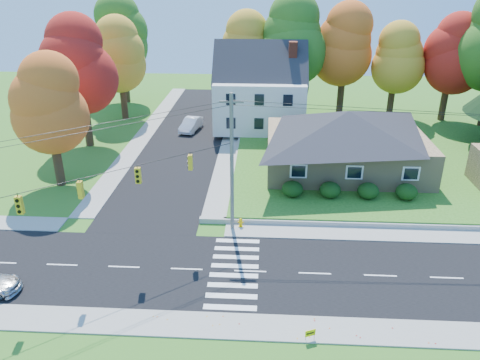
{
  "coord_description": "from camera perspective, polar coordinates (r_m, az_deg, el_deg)",
  "views": [
    {
      "loc": [
        0.75,
        -24.2,
        17.17
      ],
      "look_at": [
        -1.1,
        8.0,
        2.63
      ],
      "focal_mm": 35.0,
      "sensor_mm": 36.0,
      "label": 1
    }
  ],
  "objects": [
    {
      "name": "tree_lot_0",
      "position": [
        58.94,
        0.6,
        15.62
      ],
      "size": [
        6.72,
        6.72,
        12.51
      ],
      "color": "#3F2A19",
      "rests_on": "lawn"
    },
    {
      "name": "tree_lot_4",
      "position": [
        60.73,
        24.48,
        13.79
      ],
      "size": [
        6.72,
        6.72,
        12.51
      ],
      "color": "#3F2A19",
      "rests_on": "lawn"
    },
    {
      "name": "tree_west_3",
      "position": [
        67.65,
        -14.32,
        16.72
      ],
      "size": [
        7.84,
        7.84,
        14.6
      ],
      "color": "#3F2A19",
      "rests_on": "ground"
    },
    {
      "name": "hedge_row",
      "position": [
        38.19,
        13.16,
        -1.24
      ],
      "size": [
        10.7,
        1.7,
        1.27
      ],
      "color": "#163A10",
      "rests_on": "lawn"
    },
    {
      "name": "white_car",
      "position": [
        54.94,
        -5.99,
        6.76
      ],
      "size": [
        2.36,
        4.71,
        1.48
      ],
      "primitive_type": "imported",
      "rotation": [
        0.0,
        0.0,
        -0.18
      ],
      "color": "silver",
      "rests_on": "road_cross"
    },
    {
      "name": "tree_lot_3",
      "position": [
        59.96,
        18.55,
        13.93
      ],
      "size": [
        6.16,
        6.16,
        11.47
      ],
      "color": "#3F2A19",
      "rests_on": "lawn"
    },
    {
      "name": "tree_lot_2",
      "position": [
        59.5,
        12.69,
        15.78
      ],
      "size": [
        7.28,
        7.28,
        13.56
      ],
      "color": "#3F2A19",
      "rests_on": "lawn"
    },
    {
      "name": "tree_west_0",
      "position": [
        41.54,
        -22.38,
        8.5
      ],
      "size": [
        6.16,
        6.16,
        11.47
      ],
      "color": "#3F2A19",
      "rests_on": "ground"
    },
    {
      "name": "sidewalk_south",
      "position": [
        25.74,
        0.83,
        -17.45
      ],
      "size": [
        90.0,
        2.0,
        0.08
      ],
      "primitive_type": "cube",
      "color": "#9C9A90",
      "rests_on": "ground"
    },
    {
      "name": "road_main",
      "position": [
        29.68,
        1.26,
        -11.06
      ],
      "size": [
        90.0,
        8.0,
        0.02
      ],
      "primitive_type": "cube",
      "color": "black",
      "rests_on": "ground"
    },
    {
      "name": "colonial_house",
      "position": [
        53.7,
        2.49,
        10.69
      ],
      "size": [
        10.4,
        8.4,
        9.6
      ],
      "color": "silver",
      "rests_on": "lawn"
    },
    {
      "name": "fire_hydrant",
      "position": [
        34.12,
        0.08,
        -5.26
      ],
      "size": [
        0.41,
        0.33,
        0.74
      ],
      "color": "#E5AD00",
      "rests_on": "ground"
    },
    {
      "name": "lawn",
      "position": [
        49.79,
        17.35,
        3.26
      ],
      "size": [
        30.0,
        30.0,
        0.5
      ],
      "primitive_type": "cube",
      "color": "#3D7923",
      "rests_on": "ground"
    },
    {
      "name": "road_cross",
      "position": [
        53.77,
        -6.28,
        5.51
      ],
      "size": [
        8.0,
        44.0,
        0.02
      ],
      "primitive_type": "cube",
      "color": "black",
      "rests_on": "ground"
    },
    {
      "name": "yard_sign",
      "position": [
        24.94,
        8.57,
        -17.99
      ],
      "size": [
        0.54,
        0.24,
        0.71
      ],
      "color": "black",
      "rests_on": "ground"
    },
    {
      "name": "tree_west_2",
      "position": [
        59.68,
        -14.53,
        14.51
      ],
      "size": [
        6.72,
        6.72,
        12.51
      ],
      "color": "#3F2A19",
      "rests_on": "ground"
    },
    {
      "name": "traffic_infrastructure",
      "position": [
        28.26,
        1.15,
        -0.92
      ],
      "size": [
        38.1,
        10.66,
        10.0
      ],
      "color": "#666059",
      "rests_on": "ground"
    },
    {
      "name": "ground",
      "position": [
        29.68,
        1.26,
        -11.08
      ],
      "size": [
        120.0,
        120.0,
        0.0
      ],
      "primitive_type": "plane",
      "color": "#3D7923"
    },
    {
      "name": "tree_lot_1",
      "position": [
        57.79,
        6.77,
        16.6
      ],
      "size": [
        7.84,
        7.84,
        14.6
      ],
      "color": "#3F2A19",
      "rests_on": "lawn"
    },
    {
      "name": "ranch_house",
      "position": [
        43.15,
        12.83,
        4.85
      ],
      "size": [
        14.6,
        10.6,
        5.4
      ],
      "color": "tan",
      "rests_on": "lawn"
    },
    {
      "name": "sidewalk_north",
      "position": [
        33.86,
        1.58,
        -6.13
      ],
      "size": [
        90.0,
        2.0,
        0.08
      ],
      "primitive_type": "cube",
      "color": "#9C9A90",
      "rests_on": "ground"
    },
    {
      "name": "tree_west_1",
      "position": [
        50.62,
        -19.02,
        13.09
      ],
      "size": [
        7.28,
        7.28,
        13.56
      ],
      "color": "#3F2A19",
      "rests_on": "ground"
    }
  ]
}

